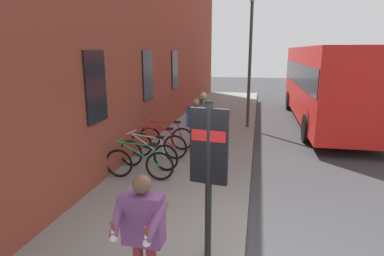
% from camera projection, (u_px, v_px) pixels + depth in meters
% --- Properties ---
extents(ground, '(60.00, 60.00, 0.00)m').
position_uv_depth(ground, '(284.00, 150.00, 10.73)').
color(ground, '#38383A').
extents(sidewalk_pavement, '(24.00, 3.50, 0.12)m').
position_uv_depth(sidewalk_pavement, '(210.00, 130.00, 13.16)').
color(sidewalk_pavement, gray).
rests_on(sidewalk_pavement, ground).
extents(station_facade, '(22.00, 0.65, 7.64)m').
position_uv_depth(station_facade, '(167.00, 35.00, 13.64)').
color(station_facade, brown).
rests_on(station_facade, ground).
extents(bicycle_mid_rack, '(0.48, 1.77, 0.97)m').
position_uv_depth(bicycle_mid_rack, '(139.00, 164.00, 7.91)').
color(bicycle_mid_rack, black).
rests_on(bicycle_mid_rack, sidewalk_pavement).
extents(bicycle_under_window, '(0.50, 1.76, 0.97)m').
position_uv_depth(bicycle_under_window, '(148.00, 154.00, 8.61)').
color(bicycle_under_window, black).
rests_on(bicycle_under_window, sidewalk_pavement).
extents(bicycle_leaning_wall, '(0.48, 1.77, 0.97)m').
position_uv_depth(bicycle_leaning_wall, '(158.00, 145.00, 9.47)').
color(bicycle_leaning_wall, black).
rests_on(bicycle_leaning_wall, sidewalk_pavement).
extents(bicycle_by_door, '(0.48, 1.77, 0.97)m').
position_uv_depth(bicycle_by_door, '(166.00, 137.00, 10.29)').
color(bicycle_by_door, black).
rests_on(bicycle_by_door, sidewalk_pavement).
extents(transit_info_sign, '(0.16, 0.56, 2.40)m').
position_uv_depth(transit_info_sign, '(209.00, 157.00, 4.62)').
color(transit_info_sign, black).
rests_on(transit_info_sign, sidewalk_pavement).
extents(city_bus, '(10.52, 2.72, 3.35)m').
position_uv_depth(city_bus, '(327.00, 81.00, 14.18)').
color(city_bus, red).
rests_on(city_bus, ground).
extents(pedestrian_by_facade, '(0.57, 0.47, 1.73)m').
position_uv_depth(pedestrian_by_facade, '(203.00, 112.00, 10.92)').
color(pedestrian_by_facade, '#B2A599').
rests_on(pedestrian_by_facade, sidewalk_pavement).
extents(pedestrian_near_bus, '(0.48, 0.52, 1.67)m').
position_uv_depth(pedestrian_near_bus, '(196.00, 120.00, 9.90)').
color(pedestrian_near_bus, '#B2A599').
rests_on(pedestrian_near_bus, sidewalk_pavement).
extents(tourist_with_hotdogs, '(0.59, 0.65, 1.69)m').
position_uv_depth(tourist_with_hotdogs, '(143.00, 227.00, 3.82)').
color(tourist_with_hotdogs, maroon).
rests_on(tourist_with_hotdogs, sidewalk_pavement).
extents(street_lamp, '(0.28, 0.28, 5.18)m').
position_uv_depth(street_lamp, '(250.00, 51.00, 12.77)').
color(street_lamp, '#333338').
rests_on(street_lamp, sidewalk_pavement).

